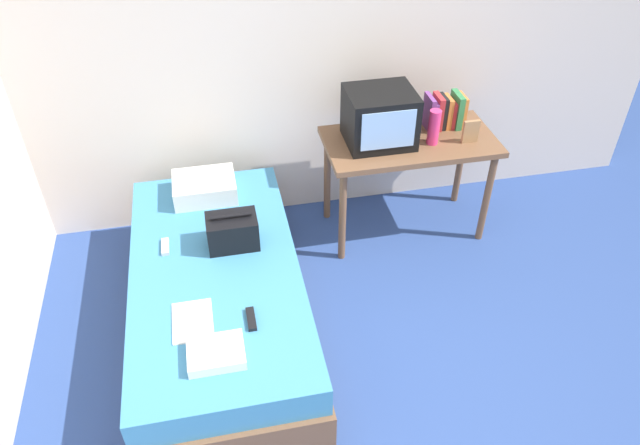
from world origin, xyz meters
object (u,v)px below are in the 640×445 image
Objects in this scene: book_row at (445,112)px; remote_dark at (251,319)px; tv at (380,117)px; picture_frame at (471,132)px; desk at (409,152)px; remote_silver at (165,247)px; bed at (219,297)px; folded_towel at (216,353)px; pillow at (205,187)px; handbag at (233,231)px; magazine at (193,321)px; water_bottle at (434,127)px.

book_row is 2.01m from remote_dark.
tv is 0.62m from picture_frame.
remote_dark is (-1.24, -1.15, -0.17)m from desk.
remote_silver is at bearing -164.30° from desk.
tv is 1.61m from remote_dark.
bed is 0.71m from folded_towel.
handbag reaches higher than pillow.
desk is at bearing -5.29° from tv.
bed is at bearing 70.34° from magazine.
water_bottle is at bearing -31.45° from desk.
water_bottle reaches higher than remote_dark.
water_bottle is at bearing 171.04° from picture_frame.
desk is at bearing 162.81° from picture_frame.
magazine is 2.01× the size of remote_silver.
handbag is at bearing 92.75° from remote_dark.
remote_dark and remote_silver have the same top height.
bed is at bearing -125.62° from handbag.
water_bottle is 1.54× the size of remote_dark.
handbag is at bearing -157.71° from desk.
folded_towel is (-1.80, -1.24, -0.33)m from picture_frame.
desk is 4.37× the size of book_row.
bed is at bearing 86.95° from folded_towel.
tv is 1.08× the size of pillow.
remote_silver is at bearing 140.02° from bed.
handbag is at bearing 64.80° from magazine.
water_bottle is at bearing 31.55° from magazine.
pillow is 1.46× the size of folded_towel.
magazine is (-1.54, -1.10, -0.17)m from desk.
pillow is at bearing 180.00° from tv.
remote_silver is at bearing 105.20° from folded_towel.
tv is at bearing 27.30° from handbag.
book_row reaches higher than picture_frame.
folded_towel is at bearing -140.53° from water_bottle.
desk is at bearing 43.49° from folded_towel.
picture_frame is (0.59, -0.14, -0.10)m from tv.
tv is 0.51m from book_row.
folded_towel is at bearing -67.77° from magazine.
picture_frame is 1.80m from pillow.
picture_frame is 1.94m from remote_dark.
picture_frame reaches higher than remote_silver.
folded_towel is (-0.17, -0.84, -0.07)m from handbag.
book_row is at bearing 26.15° from bed.
handbag is at bearing -75.73° from pillow.
remote_dark reaches higher than bed.
book_row reaches higher than remote_silver.
remote_dark is at bearing -10.41° from magazine.
handbag is (-1.64, -0.40, -0.26)m from picture_frame.
pillow is at bearing 88.81° from folded_towel.
picture_frame is 0.55× the size of magazine.
pillow is at bearing 175.62° from picture_frame.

